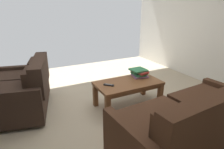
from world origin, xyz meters
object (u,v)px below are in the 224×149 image
(loveseat_near, at_px, (21,90))
(coffee_table, at_px, (128,86))
(sofa_main, at_px, (193,123))
(book_stack, at_px, (139,73))
(tv_remote, at_px, (109,85))

(loveseat_near, bearing_deg, coffee_table, 158.34)
(coffee_table, bearing_deg, sofa_main, 93.59)
(loveseat_near, xyz_separation_m, book_stack, (-1.84, 0.48, 0.14))
(book_stack, bearing_deg, coffee_table, 24.47)
(book_stack, bearing_deg, tv_remote, 10.92)
(sofa_main, height_order, tv_remote, sofa_main)
(loveseat_near, xyz_separation_m, coffee_table, (-1.54, 0.61, 0.00))
(loveseat_near, bearing_deg, tv_remote, 153.51)
(coffee_table, height_order, tv_remote, tv_remote)
(loveseat_near, height_order, tv_remote, loveseat_near)
(loveseat_near, height_order, book_stack, loveseat_near)
(sofa_main, relative_size, tv_remote, 12.31)
(loveseat_near, distance_m, coffee_table, 1.66)
(sofa_main, height_order, loveseat_near, sofa_main)
(sofa_main, height_order, coffee_table, sofa_main)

